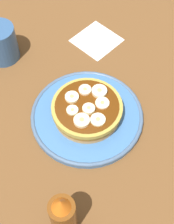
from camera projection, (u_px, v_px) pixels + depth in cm
name	position (u px, v px, depth cm)	size (l,w,h in cm)	color
ground_plane	(87.00, 121.00, 81.26)	(140.00, 140.00, 3.00)	brown
plate	(87.00, 116.00, 79.25)	(26.22, 26.22, 1.69)	#3F72B2
pancake_stack	(86.00, 111.00, 77.13)	(16.19, 16.37, 3.76)	tan
banana_slice_0	(89.00, 109.00, 74.80)	(2.82, 2.82, 1.02)	#FCEFB5
banana_slice_1	(98.00, 120.00, 73.42)	(3.34, 3.34, 0.72)	#ECEABE
banana_slice_2	(85.00, 90.00, 77.78)	(2.92, 2.92, 0.83)	#FCE8C1
banana_slice_3	(72.00, 110.00, 74.79)	(2.65, 2.65, 0.69)	#EBF4BF
banana_slice_4	(99.00, 91.00, 77.41)	(3.55, 3.55, 1.07)	#FBEFC2
banana_slice_5	(82.00, 121.00, 73.12)	(3.55, 3.55, 1.03)	#FCE5B4
banana_slice_6	(71.00, 99.00, 76.39)	(3.16, 3.16, 0.89)	#FDF3BE
banana_slice_7	(102.00, 103.00, 75.84)	(3.17, 3.17, 0.69)	#FDE6C2
coffee_mug	(0.00, 44.00, 86.45)	(12.02, 8.37, 9.59)	#33598C
napkin	(97.00, 40.00, 93.80)	(11.00, 11.00, 0.30)	white
syrup_bottle	(63.00, 216.00, 60.84)	(4.84, 4.84, 14.37)	brown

